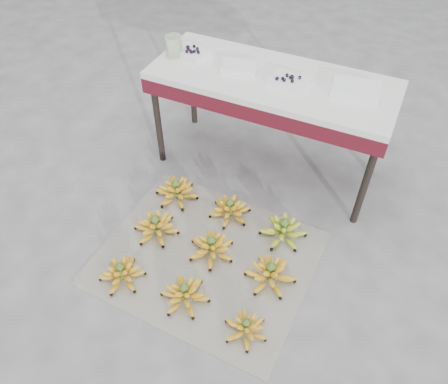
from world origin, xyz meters
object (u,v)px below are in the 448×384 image
at_px(tray_left, 240,67).
at_px(tray_far_left, 192,52).
at_px(tray_far_right, 356,89).
at_px(bunch_mid_center, 211,247).
at_px(bunch_front_left, 122,273).
at_px(bunch_back_center, 230,209).
at_px(vendor_table, 272,88).
at_px(bunch_mid_left, 156,227).
at_px(bunch_back_right, 283,230).
at_px(newspaper_mat, 206,257).
at_px(bunch_mid_right, 270,274).
at_px(bunch_front_center, 185,294).
at_px(glass_jar, 174,46).
at_px(tray_right, 289,81).
at_px(bunch_back_left, 177,191).
at_px(bunch_front_right, 246,328).

bearing_deg(tray_left, tray_far_left, 174.18).
bearing_deg(tray_far_left, tray_far_right, 0.71).
height_order(bunch_mid_center, tray_far_right, tray_far_right).
bearing_deg(tray_far_right, bunch_front_left, -124.43).
relative_size(bunch_back_center, vendor_table, 0.22).
xyz_separation_m(bunch_mid_left, tray_far_right, (0.90, 0.93, 0.70)).
bearing_deg(tray_left, bunch_mid_left, -100.94).
bearing_deg(bunch_back_right, bunch_mid_center, -159.23).
xyz_separation_m(newspaper_mat, bunch_mid_right, (0.41, 0.01, 0.06)).
bearing_deg(bunch_mid_right, tray_far_right, 95.20).
bearing_deg(bunch_back_center, bunch_back_right, -20.83).
distance_m(newspaper_mat, bunch_front_center, 0.31).
bearing_deg(bunch_mid_left, bunch_back_center, 29.13).
bearing_deg(bunch_mid_right, glass_jar, 152.54).
xyz_separation_m(vendor_table, tray_far_left, (-0.58, 0.02, 0.11)).
distance_m(newspaper_mat, bunch_front_left, 0.51).
distance_m(bunch_mid_center, bunch_mid_right, 0.39).
xyz_separation_m(bunch_mid_left, tray_right, (0.51, 0.86, 0.70)).
relative_size(bunch_front_center, bunch_mid_center, 0.81).
height_order(tray_far_left, tray_left, tray_far_left).
distance_m(bunch_mid_left, bunch_mid_right, 0.78).
height_order(bunch_mid_left, tray_right, tray_right).
distance_m(bunch_back_right, tray_left, 1.07).
relative_size(bunch_back_left, bunch_back_right, 0.84).
height_order(bunch_front_right, bunch_mid_left, bunch_mid_left).
bearing_deg(bunch_front_left, newspaper_mat, 32.43).
relative_size(newspaper_mat, tray_far_right, 4.16).
bearing_deg(tray_far_left, tray_right, -5.16).
height_order(bunch_front_right, bunch_back_left, bunch_back_left).
xyz_separation_m(vendor_table, tray_left, (-0.22, -0.01, 0.10)).
bearing_deg(bunch_mid_left, newspaper_mat, -19.35).
distance_m(vendor_table, glass_jar, 0.70).
bearing_deg(bunch_mid_right, bunch_back_left, 168.90).
height_order(bunch_back_left, tray_far_right, tray_far_right).
bearing_deg(tray_far_left, bunch_front_right, -53.38).
distance_m(bunch_front_center, bunch_back_left, 0.80).
distance_m(bunch_back_center, glass_jar, 1.13).
bearing_deg(bunch_mid_left, vendor_table, 53.05).
relative_size(bunch_mid_right, glass_jar, 2.56).
xyz_separation_m(bunch_back_left, bunch_back_center, (0.40, 0.00, -0.00)).
xyz_separation_m(bunch_front_right, glass_jar, (-1.07, 1.25, 0.76)).
bearing_deg(bunch_mid_left, bunch_front_center, -54.62).
height_order(bunch_back_left, tray_left, tray_left).
bearing_deg(bunch_front_center, vendor_table, 86.08).
relative_size(bunch_back_center, bunch_back_right, 0.91).
relative_size(bunch_front_right, tray_left, 1.03).
bearing_deg(bunch_back_center, glass_jar, 122.80).
distance_m(bunch_back_center, bunch_back_right, 0.38).
xyz_separation_m(bunch_front_left, tray_far_left, (-0.19, 1.30, 0.71)).
xyz_separation_m(bunch_mid_left, tray_far_left, (-0.19, 0.92, 0.70)).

